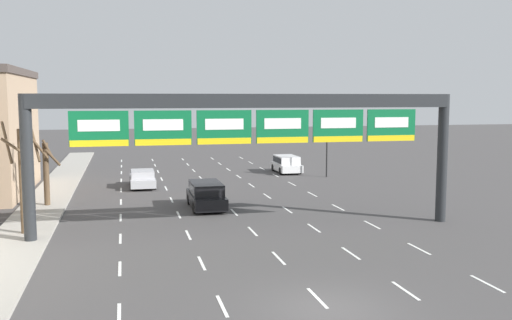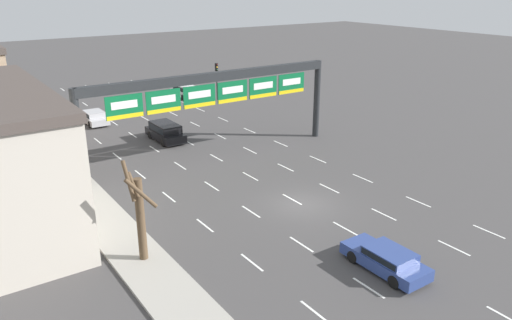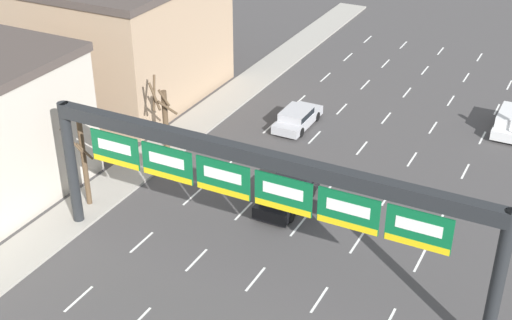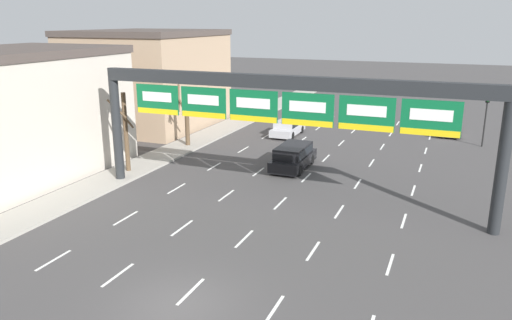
{
  "view_description": "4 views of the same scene",
  "coord_description": "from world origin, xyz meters",
  "px_view_note": "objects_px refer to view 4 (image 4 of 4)",
  "views": [
    {
      "loc": [
        -6.32,
        -16.88,
        6.84
      ],
      "look_at": [
        0.09,
        10.59,
        3.73
      ],
      "focal_mm": 40.0,
      "sensor_mm": 36.0,
      "label": 1
    },
    {
      "loc": [
        -19.08,
        -22.6,
        13.74
      ],
      "look_at": [
        -1.75,
        2.7,
        2.64
      ],
      "focal_mm": 35.0,
      "sensor_mm": 36.0,
      "label": 2
    },
    {
      "loc": [
        12.33,
        -13.05,
        21.48
      ],
      "look_at": [
        -1.91,
        14.79,
        4.17
      ],
      "focal_mm": 50.0,
      "sensor_mm": 36.0,
      "label": 3
    },
    {
      "loc": [
        8.51,
        -13.41,
        9.79
      ],
      "look_at": [
        -1.33,
        10.71,
        2.42
      ],
      "focal_mm": 35.0,
      "sensor_mm": 36.0,
      "label": 4
    }
  ],
  "objects_px": {
    "suv_white": "(450,125)",
    "car_silver": "(287,128)",
    "tree_bare_closest": "(125,128)",
    "tree_bare_second": "(186,116)",
    "traffic_light_near_gantry": "(487,107)",
    "sign_gantry": "(282,103)",
    "suv_black": "(293,155)",
    "traffic_light_mid_block": "(501,161)"
  },
  "relations": [
    {
      "from": "sign_gantry",
      "to": "suv_black",
      "type": "xyz_separation_m",
      "value": [
        -1.44,
        6.64,
        -4.66
      ]
    },
    {
      "from": "suv_white",
      "to": "tree_bare_second",
      "type": "distance_m",
      "value": 22.96
    },
    {
      "from": "suv_white",
      "to": "tree_bare_second",
      "type": "xyz_separation_m",
      "value": [
        -19.16,
        -12.55,
        1.65
      ]
    },
    {
      "from": "car_silver",
      "to": "sign_gantry",
      "type": "bearing_deg",
      "value": -72.6
    },
    {
      "from": "tree_bare_closest",
      "to": "tree_bare_second",
      "type": "distance_m",
      "value": 7.58
    },
    {
      "from": "sign_gantry",
      "to": "tree_bare_second",
      "type": "distance_m",
      "value": 14.67
    },
    {
      "from": "suv_black",
      "to": "traffic_light_near_gantry",
      "type": "height_order",
      "value": "traffic_light_near_gantry"
    },
    {
      "from": "suv_black",
      "to": "tree_bare_second",
      "type": "relative_size",
      "value": 1.01
    },
    {
      "from": "car_silver",
      "to": "tree_bare_second",
      "type": "relative_size",
      "value": 0.95
    },
    {
      "from": "sign_gantry",
      "to": "tree_bare_second",
      "type": "relative_size",
      "value": 4.61
    },
    {
      "from": "sign_gantry",
      "to": "car_silver",
      "type": "xyz_separation_m",
      "value": [
        -4.99,
        15.93,
        -4.85
      ]
    },
    {
      "from": "traffic_light_near_gantry",
      "to": "car_silver",
      "type": "bearing_deg",
      "value": -172.12
    },
    {
      "from": "suv_black",
      "to": "traffic_light_near_gantry",
      "type": "xyz_separation_m",
      "value": [
        12.09,
        11.45,
        2.26
      ]
    },
    {
      "from": "traffic_light_mid_block",
      "to": "tree_bare_second",
      "type": "bearing_deg",
      "value": 157.26
    },
    {
      "from": "car_silver",
      "to": "tree_bare_second",
      "type": "height_order",
      "value": "tree_bare_second"
    },
    {
      "from": "car_silver",
      "to": "tree_bare_closest",
      "type": "bearing_deg",
      "value": -113.51
    },
    {
      "from": "tree_bare_second",
      "to": "suv_white",
      "type": "bearing_deg",
      "value": 33.22
    },
    {
      "from": "car_silver",
      "to": "tree_bare_second",
      "type": "distance_m",
      "value": 9.33
    },
    {
      "from": "sign_gantry",
      "to": "traffic_light_mid_block",
      "type": "xyz_separation_m",
      "value": [
        10.6,
        0.01,
        -1.99
      ]
    },
    {
      "from": "tree_bare_second",
      "to": "suv_black",
      "type": "bearing_deg",
      "value": -14.3
    },
    {
      "from": "suv_white",
      "to": "car_silver",
      "type": "height_order",
      "value": "suv_white"
    },
    {
      "from": "traffic_light_near_gantry",
      "to": "tree_bare_closest",
      "type": "height_order",
      "value": "tree_bare_closest"
    },
    {
      "from": "tree_bare_second",
      "to": "traffic_light_mid_block",
      "type": "bearing_deg",
      "value": -22.74
    },
    {
      "from": "traffic_light_mid_block",
      "to": "tree_bare_closest",
      "type": "xyz_separation_m",
      "value": [
        -21.85,
        1.53,
        -0.57
      ]
    },
    {
      "from": "suv_white",
      "to": "car_silver",
      "type": "xyz_separation_m",
      "value": [
        -13.06,
        -5.72,
        -0.15
      ]
    },
    {
      "from": "sign_gantry",
      "to": "car_silver",
      "type": "bearing_deg",
      "value": 107.4
    },
    {
      "from": "traffic_light_mid_block",
      "to": "tree_bare_second",
      "type": "xyz_separation_m",
      "value": [
        -21.69,
        9.09,
        -1.06
      ]
    },
    {
      "from": "suv_black",
      "to": "car_silver",
      "type": "xyz_separation_m",
      "value": [
        -3.56,
        9.29,
        -0.2
      ]
    },
    {
      "from": "suv_black",
      "to": "traffic_light_mid_block",
      "type": "relative_size",
      "value": 0.95
    },
    {
      "from": "suv_black",
      "to": "suv_white",
      "type": "bearing_deg",
      "value": 57.65
    },
    {
      "from": "suv_white",
      "to": "suv_black",
      "type": "xyz_separation_m",
      "value": [
        -9.51,
        -15.01,
        0.05
      ]
    },
    {
      "from": "traffic_light_near_gantry",
      "to": "traffic_light_mid_block",
      "type": "relative_size",
      "value": 0.88
    },
    {
      "from": "suv_black",
      "to": "tree_bare_closest",
      "type": "relative_size",
      "value": 0.86
    },
    {
      "from": "car_silver",
      "to": "traffic_light_near_gantry",
      "type": "bearing_deg",
      "value": 7.88
    },
    {
      "from": "suv_black",
      "to": "car_silver",
      "type": "bearing_deg",
      "value": 110.95
    },
    {
      "from": "suv_white",
      "to": "traffic_light_near_gantry",
      "type": "height_order",
      "value": "traffic_light_near_gantry"
    },
    {
      "from": "sign_gantry",
      "to": "tree_bare_closest",
      "type": "distance_m",
      "value": 11.64
    },
    {
      "from": "sign_gantry",
      "to": "traffic_light_near_gantry",
      "type": "relative_size",
      "value": 4.96
    },
    {
      "from": "suv_white",
      "to": "traffic_light_near_gantry",
      "type": "xyz_separation_m",
      "value": [
        2.58,
        -3.56,
        2.3
      ]
    },
    {
      "from": "suv_black",
      "to": "traffic_light_mid_block",
      "type": "distance_m",
      "value": 14.0
    },
    {
      "from": "traffic_light_near_gantry",
      "to": "tree_bare_second",
      "type": "xyz_separation_m",
      "value": [
        -21.74,
        -8.99,
        -0.66
      ]
    },
    {
      "from": "suv_white",
      "to": "traffic_light_near_gantry",
      "type": "bearing_deg",
      "value": -54.05
    }
  ]
}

